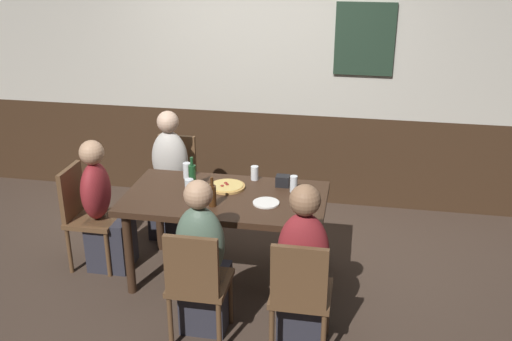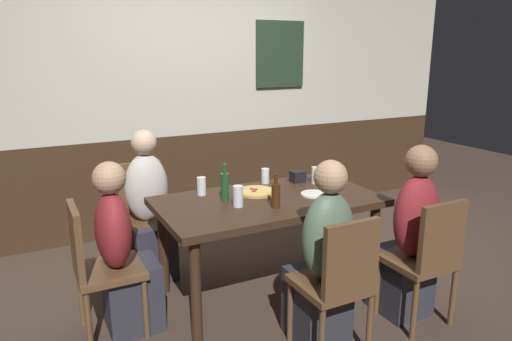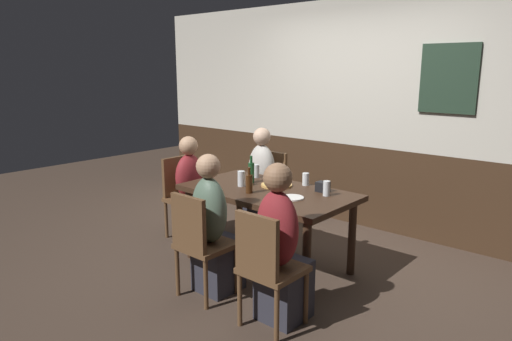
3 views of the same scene
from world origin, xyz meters
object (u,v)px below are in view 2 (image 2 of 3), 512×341
at_px(person_mid_near, 322,268).
at_px(beer_bottle_green, 225,186).
at_px(chair_right_near, 427,256).
at_px(person_right_near, 409,245).
at_px(pint_glass_amber, 315,176).
at_px(condiment_caddy, 298,176).
at_px(chair_mid_near, 339,279).
at_px(chair_left_far, 145,210).
at_px(chair_head_west, 97,263).
at_px(person_left_far, 150,216).
at_px(dining_table, 268,210).
at_px(beer_bottle_brown, 276,195).
at_px(pizza, 256,191).
at_px(beer_glass_tall, 265,177).
at_px(person_head_west, 123,261).
at_px(pint_glass_pale, 238,198).
at_px(highball_clear, 202,187).
at_px(plate_white_large, 315,194).

relative_size(person_mid_near, beer_bottle_green, 4.43).
xyz_separation_m(chair_right_near, person_right_near, (-0.00, 0.16, 0.01)).
distance_m(person_mid_near, pint_glass_amber, 1.05).
distance_m(pint_glass_amber, condiment_caddy, 0.14).
xyz_separation_m(chair_mid_near, chair_left_far, (-0.70, 1.70, 0.00)).
xyz_separation_m(chair_head_west, person_left_far, (0.51, 0.69, 0.00)).
relative_size(dining_table, chair_left_far, 1.80).
bearing_deg(person_mid_near, person_right_near, -0.08).
bearing_deg(person_left_far, beer_bottle_brown, -53.87).
xyz_separation_m(person_right_near, pizza, (-0.72, 0.84, 0.24)).
height_order(chair_mid_near, beer_bottle_green, beer_bottle_green).
bearing_deg(chair_right_near, chair_left_far, 129.39).
distance_m(chair_head_west, pizza, 1.22).
bearing_deg(beer_glass_tall, beer_bottle_brown, -111.42).
bearing_deg(pizza, person_head_west, -171.32).
bearing_deg(chair_head_west, beer_bottle_brown, -9.67).
bearing_deg(person_left_far, person_mid_near, -63.12).
height_order(chair_right_near, chair_left_far, same).
bearing_deg(condiment_caddy, chair_right_near, -76.01).
distance_m(pint_glass_pale, beer_bottle_green, 0.17).
xyz_separation_m(chair_left_far, beer_bottle_green, (0.40, -0.75, 0.35)).
bearing_deg(person_left_far, chair_head_west, -126.62).
distance_m(highball_clear, pint_glass_amber, 0.92).
bearing_deg(beer_bottle_green, pint_glass_amber, 5.20).
bearing_deg(chair_head_west, chair_mid_near, -35.09).
xyz_separation_m(person_left_far, pizza, (0.68, -0.53, 0.25)).
distance_m(pizza, pint_glass_amber, 0.54).
relative_size(highball_clear, beer_bottle_brown, 0.57).
relative_size(person_head_west, beer_bottle_green, 4.26).
distance_m(dining_table, person_right_near, 0.99).
bearing_deg(pint_glass_amber, plate_white_large, -124.38).
bearing_deg(pizza, chair_mid_near, -88.78).
relative_size(chair_right_near, person_head_west, 0.78).
relative_size(chair_mid_near, person_head_west, 0.78).
xyz_separation_m(beer_glass_tall, beer_bottle_brown, (-0.22, -0.56, 0.04)).
bearing_deg(pint_glass_pale, person_left_far, 119.54).
height_order(chair_right_near, plate_white_large, chair_right_near).
distance_m(person_left_far, highball_clear, 0.58).
bearing_deg(pizza, person_left_far, 141.80).
relative_size(chair_mid_near, beer_bottle_green, 3.32).
relative_size(dining_table, beer_bottle_green, 5.97).
relative_size(beer_bottle_brown, condiment_caddy, 2.13).
distance_m(person_right_near, beer_bottle_brown, 0.95).
height_order(pint_glass_pale, beer_bottle_brown, beer_bottle_brown).
bearing_deg(highball_clear, chair_head_west, -160.06).
relative_size(dining_table, pizza, 5.36).
xyz_separation_m(chair_mid_near, plate_white_large, (0.34, 0.76, 0.25)).
distance_m(dining_table, pizza, 0.19).
xyz_separation_m(person_right_near, condiment_caddy, (-0.28, 0.96, 0.27)).
bearing_deg(pizza, beer_glass_tall, 47.27).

